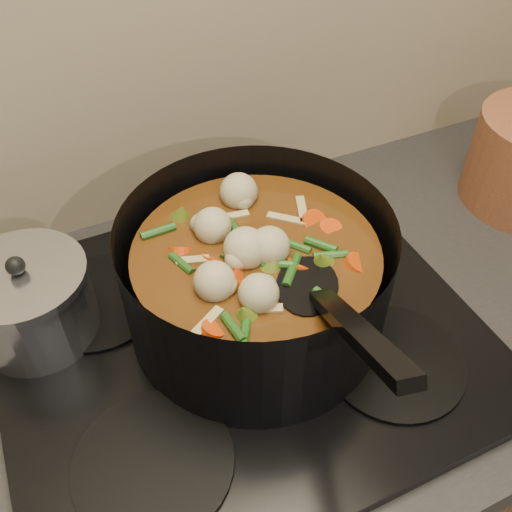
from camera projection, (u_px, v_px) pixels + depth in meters
name	position (u px, v px, depth m)	size (l,w,h in m)	color
counter	(244.00, 484.00, 1.10)	(2.64, 0.64, 0.91)	brown
stovetop	(239.00, 335.00, 0.77)	(0.62, 0.54, 0.03)	black
stockpot	(256.00, 279.00, 0.73)	(0.44, 0.51, 0.25)	black
saucepan	(31.00, 302.00, 0.73)	(0.16, 0.16, 0.13)	silver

